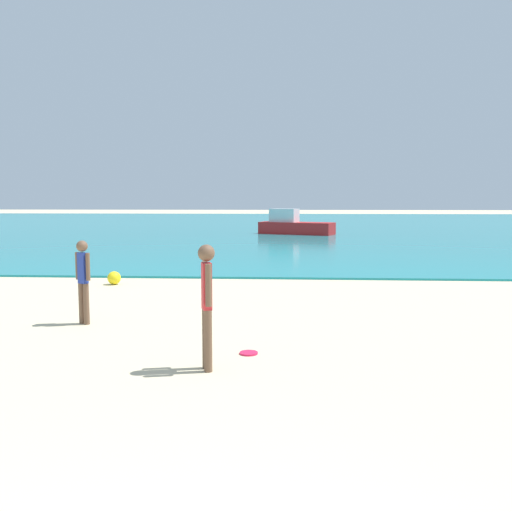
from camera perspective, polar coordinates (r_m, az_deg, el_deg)
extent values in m
cube|color=teal|center=(44.59, 2.82, 3.34)|extent=(160.00, 60.00, 0.06)
cylinder|color=brown|center=(6.95, -5.09, -8.95)|extent=(0.11, 0.11, 0.80)
cylinder|color=brown|center=(7.08, -5.28, -8.66)|extent=(0.11, 0.11, 0.80)
cube|color=red|center=(6.87, -5.24, -3.19)|extent=(0.16, 0.21, 0.60)
sphere|color=brown|center=(6.82, -5.28, 0.32)|extent=(0.22, 0.22, 0.22)
cylinder|color=brown|center=(6.72, -5.05, -3.11)|extent=(0.08, 0.08, 0.53)
cylinder|color=brown|center=(7.01, -5.43, -2.73)|extent=(0.08, 0.08, 0.53)
cylinder|color=#E51E4C|center=(7.78, -0.78, -10.22)|extent=(0.26, 0.26, 0.03)
cylinder|color=brown|center=(9.91, -17.49, -4.87)|extent=(0.10, 0.10, 0.72)
cylinder|color=brown|center=(10.01, -17.97, -4.78)|extent=(0.10, 0.10, 0.72)
cube|color=#233899|center=(9.86, -17.85, -1.22)|extent=(0.19, 0.17, 0.54)
sphere|color=brown|center=(9.82, -17.92, 1.00)|extent=(0.20, 0.20, 0.20)
cylinder|color=brown|center=(9.76, -17.35, -1.10)|extent=(0.07, 0.07, 0.48)
cylinder|color=brown|center=(9.96, -18.35, -0.99)|extent=(0.07, 0.07, 0.48)
cube|color=red|center=(32.39, 4.31, 2.96)|extent=(4.65, 2.99, 0.71)
cube|color=silver|center=(32.65, 3.01, 4.32)|extent=(1.86, 1.52, 0.80)
sphere|color=yellow|center=(14.28, -14.77, -2.26)|extent=(0.34, 0.34, 0.34)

